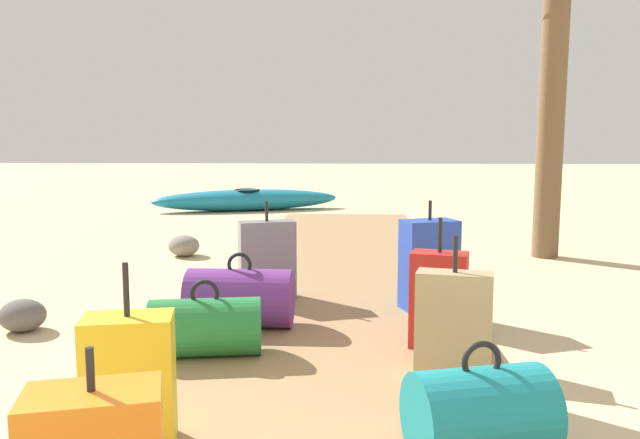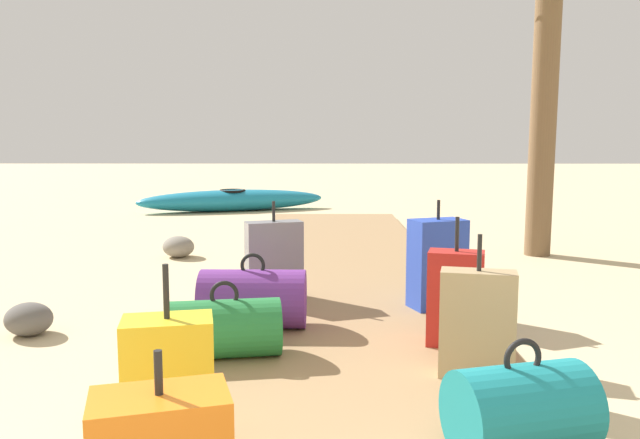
# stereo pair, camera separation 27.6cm
# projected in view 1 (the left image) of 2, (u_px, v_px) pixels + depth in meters

# --- Properties ---
(ground_plane) EXTENTS (60.00, 60.00, 0.00)m
(ground_plane) POSITION_uv_depth(u_px,v_px,m) (337.00, 319.00, 4.73)
(ground_plane) COLOR #D1BA8C
(boardwalk) EXTENTS (1.93, 9.96, 0.08)m
(boardwalk) POSITION_uv_depth(u_px,v_px,m) (340.00, 283.00, 5.71)
(boardwalk) COLOR #9E7A51
(boardwalk) RESTS_ON ground
(suitcase_grey) EXTENTS (0.46, 0.30, 0.77)m
(suitcase_grey) POSITION_uv_depth(u_px,v_px,m) (267.00, 260.00, 4.97)
(suitcase_grey) COLOR slate
(suitcase_grey) RESTS_ON boardwalk
(suitcase_yellow) EXTENTS (0.39, 0.29, 0.76)m
(suitcase_yellow) POSITION_uv_depth(u_px,v_px,m) (130.00, 381.00, 2.57)
(suitcase_yellow) COLOR gold
(suitcase_yellow) RESTS_ON boardwalk
(suitcase_blue) EXTENTS (0.45, 0.36, 0.80)m
(suitcase_blue) POSITION_uv_depth(u_px,v_px,m) (429.00, 265.00, 4.67)
(suitcase_blue) COLOR #2847B7
(suitcase_blue) RESTS_ON boardwalk
(suitcase_red) EXTENTS (0.37, 0.27, 0.78)m
(suitcase_red) POSITION_uv_depth(u_px,v_px,m) (439.00, 300.00, 3.81)
(suitcase_red) COLOR red
(suitcase_red) RESTS_ON boardwalk
(duffel_bag_teal) EXTENTS (0.61, 0.49, 0.47)m
(duffel_bag_teal) POSITION_uv_depth(u_px,v_px,m) (480.00, 413.00, 2.48)
(duffel_bag_teal) COLOR #197A7F
(duffel_bag_teal) RESTS_ON boardwalk
(duffel_bag_green) EXTENTS (0.68, 0.43, 0.44)m
(duffel_bag_green) POSITION_uv_depth(u_px,v_px,m) (205.00, 327.00, 3.67)
(duffel_bag_green) COLOR #237538
(duffel_bag_green) RESTS_ON boardwalk
(suitcase_tan) EXTENTS (0.41, 0.25, 0.76)m
(suitcase_tan) POSITION_uv_depth(u_px,v_px,m) (454.00, 326.00, 3.29)
(suitcase_tan) COLOR tan
(suitcase_tan) RESTS_ON boardwalk
(duffel_bag_purple) EXTENTS (0.70, 0.40, 0.50)m
(duffel_bag_purple) POSITION_uv_depth(u_px,v_px,m) (240.00, 298.00, 4.23)
(duffel_bag_purple) COLOR #6B2D84
(duffel_bag_purple) RESTS_ON boardwalk
(kayak) EXTENTS (3.50, 1.78, 0.40)m
(kayak) POSITION_uv_depth(u_px,v_px,m) (247.00, 200.00, 11.86)
(kayak) COLOR teal
(kayak) RESTS_ON ground
(rock_left_mid) EXTENTS (0.51, 0.52, 0.24)m
(rock_left_mid) POSITION_uv_depth(u_px,v_px,m) (184.00, 246.00, 7.25)
(rock_left_mid) COLOR gray
(rock_left_mid) RESTS_ON ground
(rock_left_far) EXTENTS (0.45, 0.45, 0.22)m
(rock_left_far) POSITION_uv_depth(u_px,v_px,m) (23.00, 315.00, 4.41)
(rock_left_far) COLOR #5B5651
(rock_left_far) RESTS_ON ground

